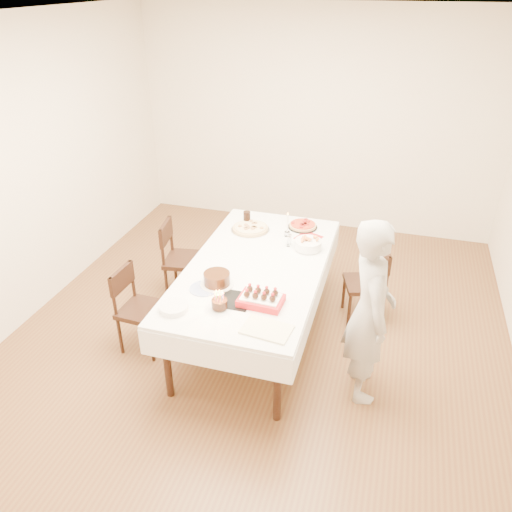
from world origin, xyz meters
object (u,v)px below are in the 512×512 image
(chair_left_dessert, at_px, (143,310))
(pizza_white, at_px, (250,228))
(dining_table, at_px, (256,301))
(strawberry_box, at_px, (261,299))
(chair_left_savory, at_px, (185,260))
(chair_right_savory, at_px, (364,284))
(birthday_cake, at_px, (219,300))
(taper_candle, at_px, (288,224))
(layer_cake, at_px, (217,279))
(pasta_bowl, at_px, (308,244))
(person, at_px, (370,312))
(pizza_pepperoni, at_px, (303,225))
(cola_glass, at_px, (247,218))

(chair_left_dessert, distance_m, pizza_white, 1.31)
(dining_table, relative_size, strawberry_box, 6.37)
(chair_left_savory, xyz_separation_m, strawberry_box, (1.08, -0.99, 0.38))
(chair_right_savory, xyz_separation_m, birthday_cake, (-1.00, -1.25, 0.45))
(taper_candle, bearing_deg, layer_cake, -109.11)
(birthday_cake, bearing_deg, chair_left_dessert, 162.89)
(birthday_cake, distance_m, strawberry_box, 0.32)
(layer_cake, height_order, birthday_cake, birthday_cake)
(dining_table, height_order, chair_left_dessert, chair_left_dessert)
(taper_candle, distance_m, strawberry_box, 1.17)
(chair_right_savory, bearing_deg, chair_left_savory, 166.34)
(pasta_bowl, relative_size, taper_candle, 0.97)
(person, bearing_deg, taper_candle, 25.29)
(person, distance_m, strawberry_box, 0.82)
(person, relative_size, layer_cake, 5.55)
(taper_candle, height_order, strawberry_box, taper_candle)
(taper_candle, bearing_deg, pizza_pepperoni, 64.85)
(strawberry_box, bearing_deg, chair_left_savory, 137.61)
(strawberry_box, bearing_deg, chair_left_dessert, 174.60)
(person, bearing_deg, pizza_white, 34.99)
(pizza_white, height_order, birthday_cake, birthday_cake)
(pizza_pepperoni, relative_size, birthday_cake, 2.20)
(pasta_bowl, bearing_deg, cola_glass, 153.50)
(pizza_pepperoni, bearing_deg, dining_table, -105.88)
(chair_left_dessert, relative_size, cola_glass, 5.88)
(pizza_pepperoni, xyz_separation_m, layer_cake, (-0.45, -1.23, 0.03))
(chair_left_dessert, bearing_deg, dining_table, -150.64)
(chair_left_dessert, bearing_deg, chair_left_savory, -88.21)
(pasta_bowl, bearing_deg, chair_left_savory, 178.85)
(dining_table, distance_m, birthday_cake, 0.83)
(chair_left_dessert, distance_m, pasta_bowl, 1.59)
(chair_left_dessert, distance_m, pizza_pepperoni, 1.76)
(chair_left_dessert, xyz_separation_m, taper_candle, (1.04, 1.06, 0.48))
(dining_table, distance_m, cola_glass, 0.93)
(pizza_white, height_order, cola_glass, cola_glass)
(chair_left_dessert, distance_m, person, 1.95)
(chair_left_dessert, relative_size, pizza_pepperoni, 2.70)
(pizza_pepperoni, bearing_deg, chair_left_dessert, -131.70)
(layer_cake, bearing_deg, chair_left_dessert, -175.61)
(dining_table, relative_size, person, 1.41)
(taper_candle, height_order, cola_glass, taper_candle)
(birthday_cake, bearing_deg, layer_cake, 113.47)
(pizza_pepperoni, height_order, birthday_cake, birthday_cake)
(chair_right_savory, xyz_separation_m, pizza_white, (-1.16, 0.08, 0.39))
(chair_left_dessert, height_order, person, person)
(chair_left_savory, xyz_separation_m, taper_candle, (1.01, 0.17, 0.46))
(dining_table, bearing_deg, taper_candle, 77.78)
(chair_left_dessert, relative_size, strawberry_box, 2.34)
(layer_cake, height_order, strawberry_box, layer_cake)
(strawberry_box, bearing_deg, cola_glass, 111.64)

